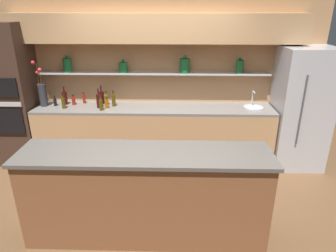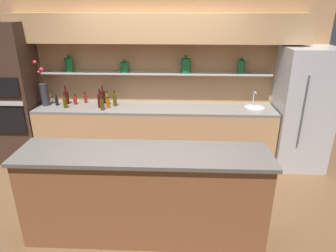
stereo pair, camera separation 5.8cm
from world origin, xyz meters
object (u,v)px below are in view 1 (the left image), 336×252
Objects in this scene: refrigerator at (300,109)px; oven_tower at (12,96)px; bottle_sauce_1 at (55,102)px; bottle_sauce_9 at (107,104)px; bottle_wine_2 at (99,101)px; bottle_sauce_3 at (84,99)px; bottle_wine_4 at (65,98)px; bottle_oil_0 at (114,100)px; bottle_oil_10 at (106,100)px; flower_vase at (42,93)px; bottle_oil_7 at (63,103)px; bottle_wine_5 at (102,97)px; bottle_sauce_8 at (74,101)px; bottle_oil_6 at (101,105)px; sink_fixture at (253,106)px.

refrigerator is 4.48m from oven_tower.
bottle_sauce_9 is (0.84, -0.10, 0.01)m from bottle_sauce_1.
bottle_wine_2 is at bearing -1.79° from oven_tower.
bottle_sauce_9 is (0.43, -0.25, -0.00)m from bottle_sauce_3.
oven_tower is 0.80m from bottle_wine_4.
bottle_oil_0 reaches higher than bottle_oil_10.
bottle_oil_7 is (0.36, -0.11, -0.13)m from flower_vase.
bottle_wine_5 reaches higher than bottle_oil_0.
flower_vase is 3.21× the size of bottle_oil_10.
bottle_oil_0 reaches higher than bottle_oil_7.
bottle_sauce_9 is at bearing 2.34° from bottle_oil_7.
bottle_oil_0 reaches higher than bottle_sauce_9.
bottle_wine_4 is (-0.59, 0.16, -0.00)m from bottle_wine_2.
oven_tower is 13.03× the size of bottle_sauce_8.
bottle_wine_5 reaches higher than bottle_sauce_8.
bottle_wine_4 reaches higher than bottle_oil_10.
bottle_sauce_3 is 0.51m from bottle_oil_6.
bottle_sauce_3 is 0.17m from bottle_sauce_8.
refrigerator is at bearing -0.86° from flower_vase.
flower_vase is 0.91m from bottle_wine_5.
bottle_sauce_9 reaches higher than bottle_sauce_8.
bottle_wine_4 is 0.71m from bottle_oil_6.
oven_tower reaches higher than bottle_sauce_8.
bottle_wine_2 is at bearing -6.36° from bottle_sauce_1.
sink_fixture is 2.32m from bottle_oil_10.
bottle_oil_7 is at bearing -130.83° from bottle_sauce_3.
bottle_wine_4 is at bearing 30.95° from bottle_sauce_1.
refrigerator is at bearing 0.81° from bottle_oil_7.
bottle_wine_2 is 0.17m from bottle_oil_10.
oven_tower reaches higher than bottle_oil_0.
flower_vase reaches higher than bottle_oil_10.
bottle_wine_5 is at bearing -3.46° from bottle_sauce_3.
flower_vase reaches higher than bottle_sauce_9.
sink_fixture is 1.37× the size of bottle_oil_7.
bottle_sauce_3 reaches higher than bottle_sauce_8.
bottle_wine_5 is at bearing 101.60° from bottle_oil_6.
flower_vase is at bearing 168.63° from bottle_oil_6.
sink_fixture is (3.29, -0.01, -0.19)m from flower_vase.
bottle_wine_5 is (-2.40, 0.16, 0.09)m from sink_fixture.
bottle_sauce_3 is 1.08× the size of bottle_sauce_8.
bottle_sauce_3 is 0.60× the size of bottle_wine_4.
bottle_wine_5 is (-0.01, 0.21, -0.00)m from bottle_wine_2.
bottle_wine_5 reaches higher than bottle_sauce_1.
bottle_wine_5 is at bearing 10.47° from bottle_sauce_1.
bottle_sauce_3 is at bearing 15.39° from flower_vase.
bottle_wine_5 is at bearing 150.30° from bottle_oil_0.
refrigerator is 0.71m from sink_fixture.
bottle_sauce_1 is (0.66, 0.04, -0.10)m from oven_tower.
bottle_sauce_3 reaches higher than bottle_sauce_9.
bottle_wine_5 is (0.89, 0.15, -0.11)m from flower_vase.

